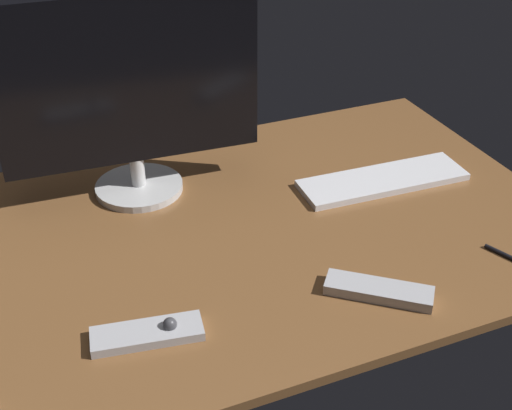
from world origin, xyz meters
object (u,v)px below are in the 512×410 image
(keyboard, at_px, (383,180))
(media_remote, at_px, (149,333))
(monitor, at_px, (129,92))
(tv_remote, at_px, (379,291))

(keyboard, relative_size, media_remote, 2.01)
(monitor, relative_size, tv_remote, 2.86)
(keyboard, distance_m, media_remote, 0.67)
(monitor, height_order, keyboard, monitor)
(monitor, distance_m, media_remote, 0.52)
(media_remote, bearing_deg, keyboard, 33.64)
(media_remote, bearing_deg, monitor, 86.51)
(keyboard, relative_size, tv_remote, 2.02)
(monitor, xyz_separation_m, keyboard, (0.51, -0.18, -0.22))
(keyboard, height_order, tv_remote, tv_remote)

